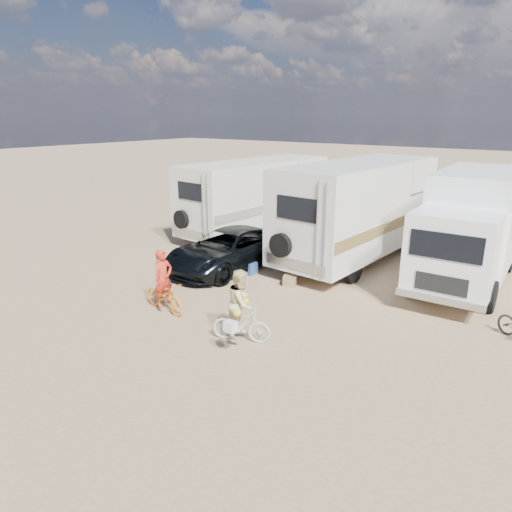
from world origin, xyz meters
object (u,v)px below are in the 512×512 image
Objects in this scene: box_truck at (470,230)px; bike_man at (164,297)px; dark_suv at (229,249)px; rv_main at (357,212)px; cooler at (249,268)px; bike_woman at (241,325)px; rider_man at (164,284)px; rider_woman at (241,310)px; crate at (290,280)px; rv_left at (255,198)px.

box_truck reaches higher than bike_man.
dark_suv reaches higher than bike_man.
rv_main is 15.09× the size of cooler.
bike_woman is at bearing -49.73° from cooler.
dark_suv is 5.67m from bike_woman.
bike_man is 0.38m from rider_man.
rider_man is at bearing -102.59° from rv_main.
rv_main is at bearing 173.72° from box_truck.
bike_man is (-2.27, -7.75, -1.42)m from rv_main.
bike_man is at bearing -132.45° from box_truck.
box_truck is 1.36× the size of dark_suv.
crate is (-1.11, 4.01, -0.68)m from rider_woman.
bike_woman is (6.09, -8.81, -1.24)m from rv_left.
cooler is at bearing 7.01° from bike_man.
rider_woman is at bearing -116.37° from box_truck.
bike_woman is 0.91× the size of rider_man.
rider_woman is at bearing -81.72° from rv_main.
cooler is (3.18, -4.68, -1.47)m from rv_left.
box_truck is at bearing -33.37° from bike_man.
rider_man is (-6.31, -7.47, -1.00)m from box_truck.
bike_woman is 3.54× the size of crate.
rider_woman is 5.09m from cooler.
rider_woman is at bearing -44.70° from dark_suv.
box_truck reaches higher than rider_man.
rider_woman is 4.22m from crate.
dark_suv is at bearing 20.95° from bike_woman.
box_truck is at bearing -0.28° from rv_main.
box_truck is (4.04, -0.29, -0.03)m from rv_main.
bike_woman is at bearing -50.80° from rv_left.
bike_man is at bearing -102.59° from rv_main.
rv_left is 10.74m from rider_woman.
bike_man is 1.01× the size of rider_man.
rv_main is 4.71× the size of rider_woman.
rv_main is 1.14× the size of box_truck.
rider_man is at bearing -132.45° from box_truck.
rv_left is 4.75× the size of bike_man.
bike_man is at bearing -65.21° from rv_left.
cooler is (0.94, -0.03, -0.50)m from dark_suv.
rv_main is at bearing -17.30° from rider_woman.
bike_woman is at bearing -44.70° from dark_suv.
dark_suv reaches higher than cooler.
rv_main is at bearing 63.93° from cooler.
cooler is (-0.01, 3.97, -0.60)m from rider_man.
crate is at bearing -17.98° from rider_man.
rv_left is 4.78× the size of rider_man.
box_truck is 9.83m from rider_man.
rider_woman reaches higher than cooler.
rv_main is 4.71m from cooler.
crate is (4.98, -4.80, -1.51)m from rv_left.
rider_man reaches higher than dark_suv.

